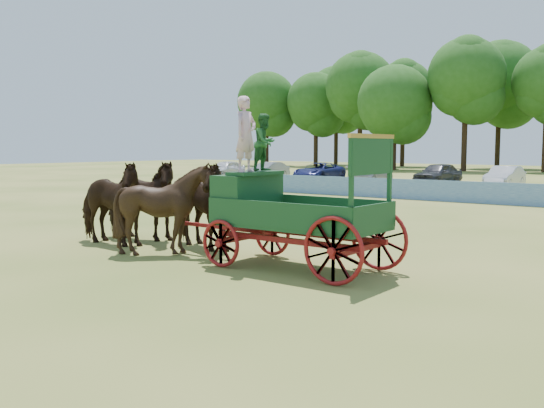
# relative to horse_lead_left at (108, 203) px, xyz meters

# --- Properties ---
(ground) EXTENTS (160.00, 160.00, 0.00)m
(ground) POSITION_rel_horse_lead_left_xyz_m (3.39, 0.66, -1.17)
(ground) COLOR tan
(ground) RESTS_ON ground
(horse_lead_left) EXTENTS (2.86, 1.46, 2.35)m
(horse_lead_left) POSITION_rel_horse_lead_left_xyz_m (0.00, 0.00, 0.00)
(horse_lead_left) COLOR black
(horse_lead_left) RESTS_ON ground
(horse_lead_right) EXTENTS (2.98, 1.80, 2.35)m
(horse_lead_right) POSITION_rel_horse_lead_left_xyz_m (0.00, 1.10, 0.00)
(horse_lead_right) COLOR black
(horse_lead_right) RESTS_ON ground
(horse_wheel_left) EXTENTS (2.14, 1.91, 2.35)m
(horse_wheel_left) POSITION_rel_horse_lead_left_xyz_m (2.40, 0.00, 0.00)
(horse_wheel_left) COLOR black
(horse_wheel_left) RESTS_ON ground
(horse_wheel_right) EXTENTS (3.00, 1.90, 2.35)m
(horse_wheel_right) POSITION_rel_horse_lead_left_xyz_m (2.40, 1.10, 0.00)
(horse_wheel_right) COLOR black
(horse_wheel_right) RESTS_ON ground
(farm_dray) EXTENTS (6.00, 2.00, 3.88)m
(farm_dray) POSITION_rel_horse_lead_left_xyz_m (5.37, 0.55, 0.43)
(farm_dray) COLOR maroon
(farm_dray) RESTS_ON ground
(sponsor_banner) EXTENTS (26.00, 0.08, 1.05)m
(sponsor_banner) POSITION_rel_horse_lead_left_xyz_m (2.39, 18.66, -0.65)
(sponsor_banner) COLOR #1C539B
(sponsor_banner) RESTS_ON ground
(parked_cars) EXTENTS (51.70, 6.87, 1.65)m
(parked_cars) POSITION_rel_horse_lead_left_xyz_m (3.12, 30.37, -0.43)
(parked_cars) COLOR silver
(parked_cars) RESTS_ON ground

